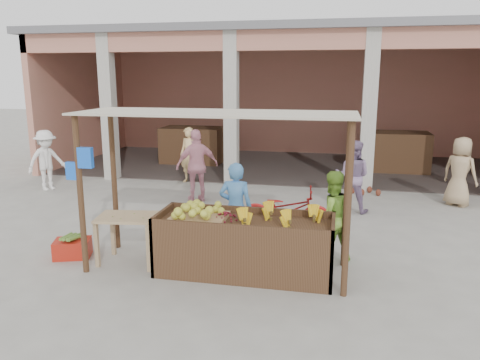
% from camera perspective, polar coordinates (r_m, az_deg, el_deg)
% --- Properties ---
extents(ground, '(60.00, 60.00, 0.00)m').
position_cam_1_polar(ground, '(7.26, -3.38, -10.89)').
color(ground, gray).
rests_on(ground, ground).
extents(market_building, '(14.40, 6.40, 4.20)m').
position_cam_1_polar(market_building, '(15.44, 5.64, 11.87)').
color(market_building, tan).
rests_on(market_building, ground).
extents(fruit_stall, '(2.60, 0.95, 0.80)m').
position_cam_1_polar(fruit_stall, '(7.00, 0.57, -8.24)').
color(fruit_stall, '#513420').
rests_on(fruit_stall, ground).
extents(stall_awning, '(4.09, 1.35, 2.39)m').
position_cam_1_polar(stall_awning, '(6.78, -3.59, 4.83)').
color(stall_awning, '#513420').
rests_on(stall_awning, ground).
extents(banana_heap, '(1.09, 0.59, 0.20)m').
position_cam_1_polar(banana_heap, '(6.77, 4.67, -4.57)').
color(banana_heap, yellow).
rests_on(banana_heap, fruit_stall).
extents(melon_tray, '(0.81, 0.70, 0.21)m').
position_cam_1_polar(melon_tray, '(6.97, -5.07, -4.07)').
color(melon_tray, '#A78156').
rests_on(melon_tray, fruit_stall).
extents(berry_heap, '(0.45, 0.37, 0.14)m').
position_cam_1_polar(berry_heap, '(6.94, -1.81, -4.30)').
color(berry_heap, maroon).
rests_on(berry_heap, fruit_stall).
extents(side_table, '(1.03, 0.77, 0.77)m').
position_cam_1_polar(side_table, '(7.50, -13.36, -5.28)').
color(side_table, tan).
rests_on(side_table, ground).
extents(papaya_pile, '(0.63, 0.36, 0.18)m').
position_cam_1_polar(papaya_pile, '(7.44, -13.45, -3.62)').
color(papaya_pile, '#477E29').
rests_on(papaya_pile, side_table).
extents(red_crate, '(0.66, 0.56, 0.29)m').
position_cam_1_polar(red_crate, '(8.15, -19.74, -7.85)').
color(red_crate, '#B12112').
rests_on(red_crate, ground).
extents(plantain_bundle, '(0.44, 0.31, 0.09)m').
position_cam_1_polar(plantain_bundle, '(8.09, -19.84, -6.59)').
color(plantain_bundle, olive).
rests_on(plantain_bundle, red_crate).
extents(produce_sacks, '(1.10, 0.82, 0.67)m').
position_cam_1_polar(produce_sacks, '(11.95, 15.12, -0.18)').
color(produce_sacks, maroon).
rests_on(produce_sacks, ground).
extents(vendor_blue, '(0.62, 0.46, 1.63)m').
position_cam_1_polar(vendor_blue, '(7.69, -0.54, -3.06)').
color(vendor_blue, '#4B8CD1').
rests_on(vendor_blue, ground).
extents(vendor_green, '(0.85, 0.70, 1.53)m').
position_cam_1_polar(vendor_green, '(7.52, 11.06, -4.04)').
color(vendor_green, '#7FB438').
rests_on(vendor_green, ground).
extents(motorcycle, '(0.77, 1.82, 0.92)m').
position_cam_1_polar(motorcycle, '(8.71, 5.60, -3.64)').
color(motorcycle, '#AA1A18').
rests_on(motorcycle, ground).
extents(shopper_a, '(0.99, 1.19, 1.67)m').
position_cam_1_polar(shopper_a, '(12.95, -22.55, 2.51)').
color(shopper_a, white).
rests_on(shopper_a, ground).
extents(shopper_b, '(1.20, 1.05, 1.81)m').
position_cam_1_polar(shopper_b, '(10.87, -5.25, 2.04)').
color(shopper_b, pink).
rests_on(shopper_b, ground).
extents(shopper_c, '(0.99, 0.95, 1.74)m').
position_cam_1_polar(shopper_c, '(11.57, 25.28, 1.33)').
color(shopper_c, tan).
rests_on(shopper_c, ground).
extents(shopper_e, '(0.71, 0.62, 1.59)m').
position_cam_1_polar(shopper_e, '(12.86, -6.25, 3.17)').
color(shopper_e, '#E8BE7A').
rests_on(shopper_e, ground).
extents(shopper_f, '(0.91, 0.62, 1.70)m').
position_cam_1_polar(shopper_f, '(10.29, 13.57, 0.84)').
color(shopper_f, gray).
rests_on(shopper_f, ground).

